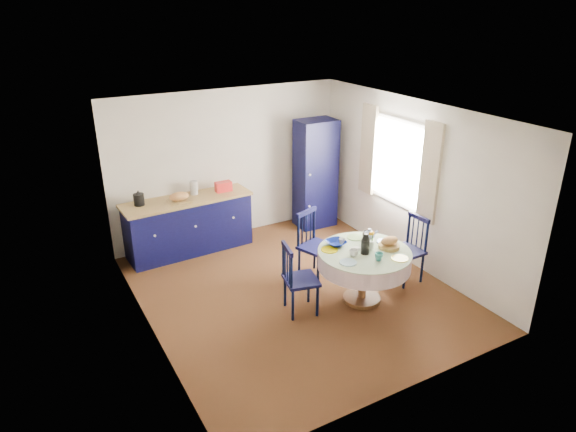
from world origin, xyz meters
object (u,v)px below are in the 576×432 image
at_px(mug_a, 354,253).
at_px(pantry_cabinet, 315,174).
at_px(mug_b, 379,257).
at_px(mug_c, 367,235).
at_px(chair_left, 298,279).
at_px(cobalt_bowl, 336,243).
at_px(dining_table, 365,259).
at_px(chair_far, 314,244).
at_px(kitchen_counter, 189,224).
at_px(mug_d, 342,241).
at_px(chair_right, 409,249).

bearing_deg(mug_a, pantry_cabinet, 68.24).
xyz_separation_m(pantry_cabinet, mug_b, (-0.81, -2.79, -0.16)).
relative_size(mug_a, mug_b, 1.05).
relative_size(mug_b, mug_c, 0.82).
distance_m(chair_left, cobalt_bowl, 0.74).
xyz_separation_m(chair_left, mug_b, (0.89, -0.48, 0.30)).
distance_m(dining_table, chair_far, 0.93).
bearing_deg(mug_b, dining_table, 87.33).
distance_m(kitchen_counter, mug_d, 2.68).
height_order(chair_right, mug_b, chair_right).
bearing_deg(chair_far, mug_a, -109.83).
height_order(dining_table, mug_d, dining_table).
relative_size(chair_left, chair_far, 0.96).
bearing_deg(mug_b, chair_right, 25.37).
bearing_deg(kitchen_counter, mug_a, -65.83).
bearing_deg(dining_table, pantry_cabinet, 72.34).
height_order(mug_d, cobalt_bowl, mug_d).
distance_m(mug_a, mug_c, 0.56).
distance_m(pantry_cabinet, chair_right, 2.40).
xyz_separation_m(pantry_cabinet, mug_a, (-1.01, -2.53, -0.17)).
relative_size(dining_table, chair_right, 1.25).
height_order(chair_right, mug_a, chair_right).
distance_m(kitchen_counter, chair_right, 3.45).
relative_size(dining_table, mug_c, 9.15).
bearing_deg(chair_right, dining_table, -83.54).
height_order(kitchen_counter, cobalt_bowl, kitchen_counter).
height_order(kitchen_counter, chair_right, kitchen_counter).
height_order(chair_left, cobalt_bowl, chair_left).
distance_m(pantry_cabinet, chair_left, 2.90).
relative_size(chair_far, mug_d, 11.12).
distance_m(dining_table, mug_c, 0.42).
xyz_separation_m(mug_b, cobalt_bowl, (-0.22, 0.62, -0.02)).
bearing_deg(cobalt_bowl, mug_a, -86.53).
height_order(dining_table, mug_c, dining_table).
bearing_deg(chair_left, mug_b, -105.68).
relative_size(dining_table, mug_b, 11.20).
distance_m(chair_right, mug_b, 1.05).
distance_m(chair_left, chair_right, 1.81).
relative_size(chair_far, mug_b, 9.21).
xyz_separation_m(mug_a, mug_d, (0.07, 0.35, -0.00)).
bearing_deg(mug_d, mug_c, -4.34).
bearing_deg(mug_b, mug_a, 128.21).
relative_size(mug_a, mug_c, 0.86).
bearing_deg(chair_right, mug_d, -101.93).
height_order(chair_left, mug_a, chair_left).
bearing_deg(pantry_cabinet, chair_left, -124.91).
xyz_separation_m(mug_a, cobalt_bowl, (-0.02, 0.37, -0.01)).
relative_size(mug_a, mug_d, 1.27).
distance_m(pantry_cabinet, cobalt_bowl, 2.40).
relative_size(chair_right, mug_b, 8.92).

